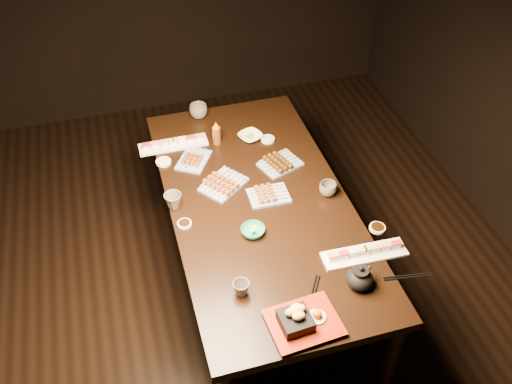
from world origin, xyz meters
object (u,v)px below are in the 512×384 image
tempura_tray (304,317)px  sushi_platter_near (365,251)px  dining_table (258,250)px  teacup_mid_right (328,189)px  condiment_bottle (216,133)px  sushi_platter_far (173,142)px  yakitori_plate_left (193,157)px  edamame_bowl_green (253,231)px  teacup_far_left (173,201)px  teacup_near_left (241,288)px  teacup_far_right (198,111)px  teapot (360,277)px  edamame_bowl_cream (250,137)px  yakitori_plate_right (269,193)px  yakitori_plate_center (223,182)px

tempura_tray → sushi_platter_near: bearing=31.2°
dining_table → teacup_mid_right: (0.36, -0.05, 0.41)m
sushi_platter_near → tempura_tray: (-0.40, -0.29, 0.03)m
teacup_mid_right → condiment_bottle: bearing=127.8°
sushi_platter_far → yakitori_plate_left: bearing=116.1°
edamame_bowl_green → teacup_far_left: 0.44m
dining_table → teacup_mid_right: 0.55m
yakitori_plate_left → teacup_near_left: size_ratio=2.75×
teacup_near_left → teacup_far_right: 1.37m
teacup_far_right → condiment_bottle: (0.05, -0.29, 0.03)m
sushi_platter_far → teacup_mid_right: bearing=137.8°
teapot → teacup_far_right: bearing=75.3°
dining_table → condiment_bottle: (-0.09, 0.54, 0.45)m
edamame_bowl_cream → yakitori_plate_left: bearing=-162.9°
dining_table → teacup_mid_right: bearing=-21.8°
sushi_platter_far → edamame_bowl_cream: sushi_platter_far is taller
sushi_platter_far → tempura_tray: bearing=102.7°
yakitori_plate_right → edamame_bowl_cream: (0.04, 0.50, -0.01)m
yakitori_plate_right → edamame_bowl_green: yakitori_plate_right is taller
teacup_mid_right → teacup_far_right: (-0.50, 0.87, 0.01)m
teacup_far_left → teacup_far_right: bearing=69.0°
edamame_bowl_green → teacup_far_left: bearing=138.8°
sushi_platter_near → edamame_bowl_green: (-0.46, 0.27, -0.01)m
yakitori_plate_right → condiment_bottle: condiment_bottle is taller
teacup_mid_right → teapot: teapot is taller
teacup_far_right → dining_table: bearing=-80.3°
teacup_near_left → teapot: size_ratio=0.53×
yakitori_plate_center → tempura_tray: size_ratio=0.79×
yakitori_plate_center → teacup_near_left: bearing=-134.9°
edamame_bowl_cream → tempura_tray: bearing=-95.9°
edamame_bowl_green → condiment_bottle: (-0.00, 0.75, 0.05)m
yakitori_plate_center → sushi_platter_near: bearing=-89.2°
yakitori_plate_left → teacup_near_left: 0.95m
dining_table → sushi_platter_far: bearing=105.7°
yakitori_plate_center → teacup_mid_right: bearing=-60.3°
yakitori_plate_left → tempura_tray: (0.22, -1.18, 0.03)m
sushi_platter_near → tempura_tray: 0.49m
teacup_far_left → condiment_bottle: (0.33, 0.46, 0.03)m
teacup_near_left → teacup_far_left: 0.65m
edamame_bowl_green → teacup_near_left: 0.36m
dining_table → teacup_far_right: 0.93m
sushi_platter_far → yakitori_plate_right: yakitori_plate_right is taller
yakitori_plate_center → edamame_bowl_green: size_ratio=1.96×
sushi_platter_near → teacup_near_left: bearing=-172.8°
sushi_platter_near → teacup_mid_right: size_ratio=4.41×
sushi_platter_far → condiment_bottle: size_ratio=2.68×
dining_table → teacup_far_right: (-0.14, 0.82, 0.42)m
tempura_tray → teacup_mid_right: tempura_tray is taller
teapot → sushi_platter_far: bearing=86.1°
edamame_bowl_green → tempura_tray: tempura_tray is taller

